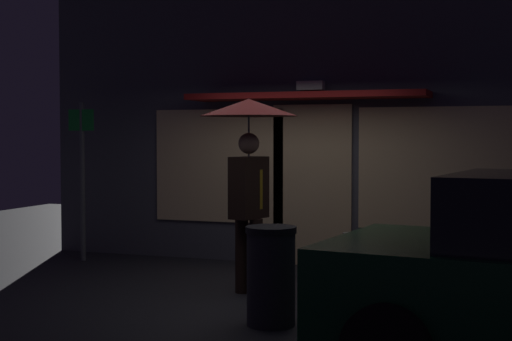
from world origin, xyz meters
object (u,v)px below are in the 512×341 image
object	(u,v)px
street_sign_post	(82,171)
trash_bin	(271,276)
person_with_umbrella	(249,142)
sidewalk_bollard	(350,254)
sidewalk_bollard_2	(439,262)

from	to	relation	value
street_sign_post	trash_bin	distance (m)	4.58
person_with_umbrella	sidewalk_bollard	world-z (taller)	person_with_umbrella
sidewalk_bollard	trash_bin	size ratio (longest dim) A/B	0.58
sidewalk_bollard	person_with_umbrella	bearing A→B (deg)	-118.29
sidewalk_bollard	trash_bin	distance (m)	2.78
person_with_umbrella	trash_bin	xyz separation A→B (m)	(0.68, -1.25, -1.23)
person_with_umbrella	street_sign_post	bearing A→B (deg)	-97.86
street_sign_post	sidewalk_bollard_2	xyz separation A→B (m)	(4.96, -0.09, -1.01)
trash_bin	sidewalk_bollard	bearing A→B (deg)	87.05
street_sign_post	sidewalk_bollard_2	world-z (taller)	street_sign_post
street_sign_post	sidewalk_bollard_2	distance (m)	5.06
sidewalk_bollard	sidewalk_bollard_2	distance (m)	1.16
sidewalk_bollard	sidewalk_bollard_2	world-z (taller)	sidewalk_bollard_2
street_sign_post	sidewalk_bollard	size ratio (longest dim) A/B	4.16
sidewalk_bollard	sidewalk_bollard_2	bearing A→B (deg)	-13.57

